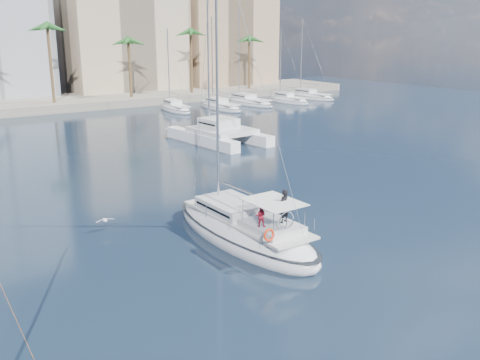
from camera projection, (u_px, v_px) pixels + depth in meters
ground at (252, 243)px, 29.44m from camera, size 160.00×160.00×0.00m
quay at (8, 107)px, 77.72m from camera, size 120.00×14.00×1.20m
building_beige at (122, 38)px, 94.30m from camera, size 20.00×14.00×20.00m
building_tan_right at (224, 43)px, 103.87m from camera, size 18.00×12.00×18.00m
palm_centre at (6, 38)px, 71.92m from camera, size 3.60×3.60×12.30m
palm_right at (219, 37)px, 90.44m from camera, size 3.60×3.60×12.30m
main_sloop at (243, 230)px, 29.88m from camera, size 4.04×12.16×17.97m
catamaran at (220, 131)px, 55.96m from camera, size 6.54×11.74×16.61m
seagull at (105, 220)px, 31.06m from camera, size 1.11×0.48×0.20m
moored_yacht_a at (175, 111)px, 77.65m from camera, size 3.37×9.52×11.90m
moored_yacht_b at (220, 109)px, 79.60m from camera, size 3.32×10.83×13.72m
moored_yacht_c at (248, 104)px, 84.73m from camera, size 3.98×12.33×15.54m
moored_yacht_d at (288, 103)px, 86.68m from camera, size 3.52×9.55×11.90m
moored_yacht_e at (310, 99)px, 91.81m from camera, size 4.61×11.11×13.72m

